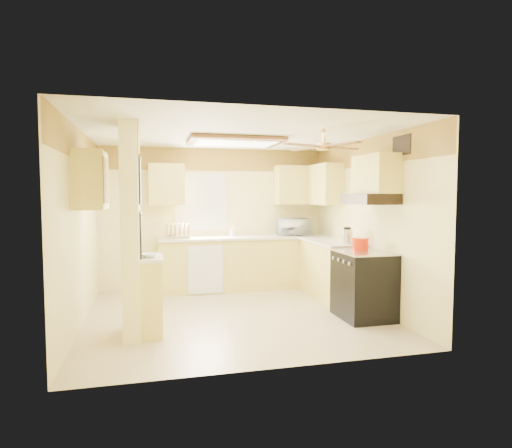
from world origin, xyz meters
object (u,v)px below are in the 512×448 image
object	(u,v)px
bowl	(150,255)
kettle	(347,236)
microwave	(294,227)
dutch_oven	(360,244)
stove	(364,284)

from	to	relation	value
bowl	kettle	bearing A→B (deg)	14.29
microwave	dutch_oven	xyz separation A→B (m)	(0.31, -1.96, -0.10)
dutch_oven	kettle	size ratio (longest dim) A/B	0.96
stove	bowl	size ratio (longest dim) A/B	4.66
stove	microwave	bearing A→B (deg)	97.14
stove	microwave	world-z (taller)	microwave
stove	kettle	world-z (taller)	kettle
bowl	dutch_oven	distance (m)	2.86
microwave	dutch_oven	bearing A→B (deg)	101.43
kettle	microwave	bearing A→B (deg)	103.07
bowl	kettle	size ratio (longest dim) A/B	0.78
stove	microwave	distance (m)	2.26
dutch_oven	stove	bearing A→B (deg)	-102.06
microwave	kettle	world-z (taller)	microwave
bowl	microwave	bearing A→B (deg)	41.02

